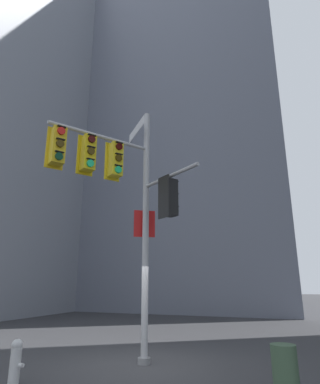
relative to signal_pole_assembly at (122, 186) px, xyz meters
name	(u,v)px	position (x,y,z in m)	size (l,w,h in m)	color
ground	(144,364)	(0.35, 0.91, -4.67)	(120.00, 120.00, 0.00)	#38383A
building_tower_left	(3,3)	(-18.27, 9.84, 22.50)	(14.85, 14.85, 54.35)	#9399A3
building_mid_block	(193,139)	(-3.64, 22.29, 11.73)	(16.87, 16.87, 32.80)	slate
signal_pole_assembly	(122,186)	(0.00, 0.00, 0.00)	(3.80, 2.96, 7.29)	#B2B2B5
fire_hydrant	(16,361)	(-1.45, -1.75, -4.20)	(0.33, 0.23, 0.90)	silver
trash_bin	(285,370)	(3.87, -0.39, -4.22)	(0.49, 0.49, 0.89)	#3F593F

